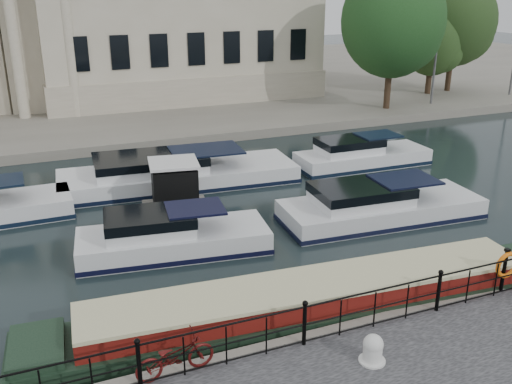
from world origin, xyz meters
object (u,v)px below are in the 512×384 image
(narrowboat, at_px, (314,308))
(life_ring_post, at_px, (507,266))
(mooring_bollard, at_px, (373,349))
(harbour_hut, at_px, (175,189))
(bicycle, at_px, (175,356))

(narrowboat, bearing_deg, life_ring_post, -12.03)
(mooring_bollard, height_order, life_ring_post, life_ring_post)
(life_ring_post, distance_m, narrowboat, 5.56)
(narrowboat, bearing_deg, harbour_hut, 103.13)
(life_ring_post, xyz_separation_m, narrowboat, (-5.25, 1.55, -1.01))
(mooring_bollard, bearing_deg, bicycle, 163.31)
(narrowboat, height_order, harbour_hut, harbour_hut)
(harbour_hut, bearing_deg, life_ring_post, -49.29)
(bicycle, relative_size, mooring_bollard, 2.60)
(bicycle, relative_size, narrowboat, 0.11)
(bicycle, height_order, narrowboat, bicycle)
(bicycle, relative_size, harbour_hut, 0.62)
(bicycle, height_order, harbour_hut, harbour_hut)
(mooring_bollard, bearing_deg, harbour_hut, 96.74)
(bicycle, height_order, life_ring_post, life_ring_post)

